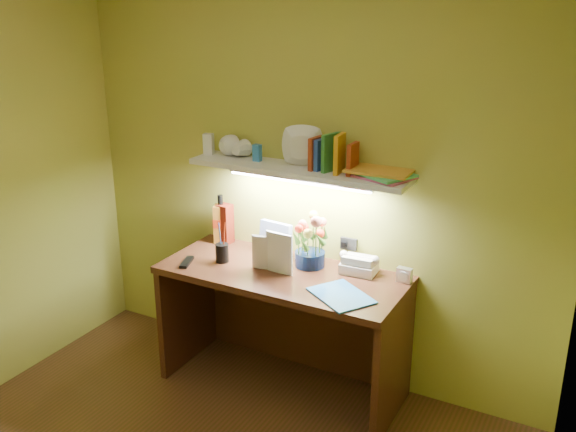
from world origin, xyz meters
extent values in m
cube|color=#3B1910|center=(0.00, 1.20, 0.38)|extent=(1.40, 0.60, 0.75)
cube|color=silver|center=(0.65, 1.39, 0.79)|extent=(0.08, 0.05, 0.08)
cube|color=#61170B|center=(-0.53, 1.42, 0.87)|extent=(0.09, 0.09, 0.25)
cylinder|color=black|center=(-0.38, 1.16, 0.84)|extent=(0.09, 0.09, 0.19)
cube|color=black|center=(-0.54, 1.04, 0.76)|extent=(0.09, 0.16, 0.02)
cube|color=#2E7DCF|center=(0.42, 1.07, 0.75)|extent=(0.40, 0.37, 0.01)
imported|color=beige|center=(-0.18, 1.17, 0.85)|extent=(0.15, 0.03, 0.20)
imported|color=white|center=(-0.10, 1.19, 0.87)|extent=(0.18, 0.04, 0.24)
cube|color=white|center=(0.00, 1.38, 1.30)|extent=(1.30, 0.25, 0.03)
imported|color=white|center=(-0.50, 1.38, 1.36)|extent=(0.16, 0.16, 0.10)
imported|color=white|center=(-0.40, 1.37, 1.36)|extent=(0.12, 0.12, 0.10)
imported|color=white|center=(0.03, 1.38, 1.34)|extent=(0.30, 0.30, 0.06)
cube|color=white|center=(-0.61, 1.40, 1.38)|extent=(0.07, 0.06, 0.13)
cube|color=#2E7DCF|center=(-0.27, 1.40, 1.36)|extent=(0.05, 0.04, 0.10)
cube|color=#9D3517|center=(0.11, 1.39, 1.41)|extent=(0.04, 0.13, 0.18)
cube|color=orange|center=(0.25, 1.38, 1.42)|extent=(0.04, 0.13, 0.21)
cube|color=#284BA6|center=(0.14, 1.40, 1.40)|extent=(0.05, 0.13, 0.17)
cube|color=#2D7B34|center=(0.20, 1.40, 1.42)|extent=(0.06, 0.14, 0.21)
cube|color=#9D3517|center=(0.33, 1.39, 1.40)|extent=(0.02, 0.12, 0.17)
cube|color=#D85C9D|center=(0.48, 1.42, 1.32)|extent=(0.37, 0.31, 0.01)
cube|color=#54D27F|center=(0.48, 1.42, 1.34)|extent=(0.38, 0.34, 0.01)
cube|color=gold|center=(0.47, 1.43, 1.35)|extent=(0.34, 0.25, 0.01)
camera|label=1|loc=(1.59, -1.70, 2.24)|focal=40.00mm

